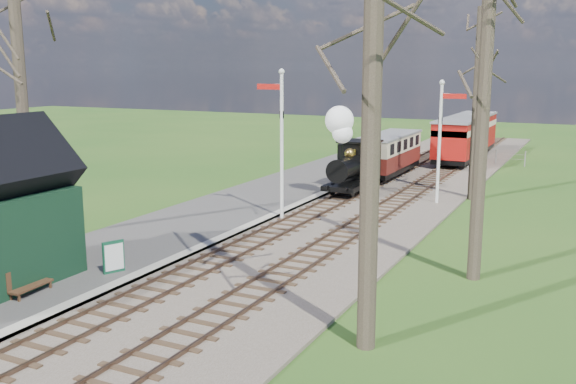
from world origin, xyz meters
name	(u,v)px	position (x,y,z in m)	size (l,w,h in m)	color
distant_hills	(495,272)	(1.40, 64.38, -16.21)	(114.40, 48.00, 22.02)	#385B23
ballast_bed	(375,198)	(1.30, 22.00, 0.05)	(8.00, 60.00, 0.10)	brown
track_near	(350,195)	(0.00, 22.00, 0.10)	(1.60, 60.00, 0.15)	brown
track_far	(401,199)	(2.60, 22.00, 0.10)	(1.60, 60.00, 0.15)	brown
platform	(198,222)	(-3.50, 14.00, 0.10)	(5.00, 44.00, 0.20)	#474442
coping_strip	(247,228)	(-1.20, 14.00, 0.10)	(0.40, 44.00, 0.21)	#B2AD9E
semaphore_near	(280,134)	(-0.77, 16.00, 3.62)	(1.22, 0.24, 6.22)	silver
semaphore_far	(441,133)	(4.37, 22.00, 3.35)	(1.22, 0.24, 5.72)	silver
bare_trees	(254,103)	(1.33, 10.10, 5.21)	(15.51, 22.39, 12.00)	#382D23
fence_line	(427,152)	(0.30, 36.00, 0.55)	(12.60, 0.08, 1.00)	slate
locomotive	(351,156)	(-0.01, 22.13, 2.00)	(1.73, 4.03, 4.32)	black
coach	(389,152)	(0.00, 28.19, 1.47)	(2.01, 6.91, 2.12)	black
red_carriage_a	(458,140)	(2.60, 34.47, 1.65)	(2.30, 5.70, 2.42)	black
red_carriage_b	(474,133)	(2.60, 39.97, 1.65)	(2.30, 5.70, 2.42)	black
sign_board	(114,257)	(-1.91, 7.20, 0.69)	(0.35, 0.64, 0.98)	#0E452B
bench	(28,281)	(-2.78, 4.74, 0.56)	(0.47, 1.36, 0.76)	#462B19
person	(15,267)	(-3.10, 4.63, 0.94)	(0.54, 0.36, 1.49)	black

